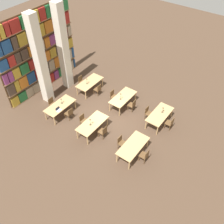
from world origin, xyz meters
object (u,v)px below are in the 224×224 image
(chair_0, at_px, (145,155))
(desk_lamp_0, at_px, (163,109))
(pillar_left, at_px, (40,62))
(chair_5, at_px, (84,120))
(chair_10, at_px, (98,89))
(reading_table_1, at_px, (160,115))
(desk_lamp_4, at_px, (87,80))
(chair_4, at_px, (103,131))
(chair_3, at_px, (148,113))
(reading_table_0, at_px, (133,146))
(chair_6, at_px, (132,105))
(chair_1, at_px, (121,142))
(chair_2, at_px, (170,123))
(reading_table_3, at_px, (123,98))
(chair_7, at_px, (113,96))
(laptop, at_px, (59,110))
(reading_table_2, at_px, (92,124))
(chair_11, at_px, (82,81))
(desk_lamp_1, at_px, (90,121))
(chair_8, at_px, (69,113))
(desk_lamp_3, at_px, (61,100))
(desk_lamp_2, at_px, (121,95))
(pillar_center, at_px, (63,48))
(chair_9, at_px, (52,104))
(reading_table_4, at_px, (60,106))

(chair_0, height_order, desk_lamp_0, desk_lamp_0)
(pillar_left, bearing_deg, chair_0, -93.55)
(chair_5, height_order, chair_10, same)
(reading_table_1, distance_m, desk_lamp_4, 5.52)
(chair_4, bearing_deg, chair_3, -24.02)
(reading_table_0, distance_m, chair_6, 3.55)
(chair_1, distance_m, desk_lamp_4, 5.48)
(chair_4, height_order, chair_5, same)
(chair_6, relative_size, chair_10, 1.00)
(chair_2, height_order, chair_5, same)
(reading_table_3, height_order, chair_7, chair_7)
(reading_table_0, xyz_separation_m, laptop, (-0.41, 5.16, 0.12))
(reading_table_2, xyz_separation_m, reading_table_3, (2.99, -0.11, 0.00))
(chair_0, height_order, chair_3, same)
(chair_2, distance_m, chair_11, 6.98)
(chair_3, relative_size, chair_5, 1.00)
(pillar_left, bearing_deg, desk_lamp_1, -98.82)
(chair_4, bearing_deg, reading_table_1, -34.71)
(pillar_left, height_order, chair_5, pillar_left)
(reading_table_0, distance_m, chair_8, 4.68)
(desk_lamp_3, distance_m, chair_11, 2.89)
(desk_lamp_3, relative_size, chair_11, 0.47)
(reading_table_3, height_order, chair_8, chair_8)
(chair_8, bearing_deg, chair_0, -89.76)
(reading_table_0, bearing_deg, chair_8, 90.27)
(reading_table_2, xyz_separation_m, chair_4, (0.05, -0.75, -0.20))
(pillar_left, bearing_deg, reading_table_2, -96.67)
(chair_1, bearing_deg, desk_lamp_3, -92.06)
(reading_table_0, distance_m, desk_lamp_2, 3.84)
(pillar_center, xyz_separation_m, reading_table_1, (0.54, -7.15, -2.33))
(reading_table_0, distance_m, desk_lamp_0, 3.23)
(reading_table_0, height_order, chair_0, chair_0)
(pillar_center, xyz_separation_m, chair_7, (0.51, -3.71, -2.54))
(reading_table_3, bearing_deg, laptop, 144.07)
(chair_9, distance_m, chair_11, 2.92)
(pillar_left, xyz_separation_m, chair_0, (-0.49, -7.91, -2.54))
(pillar_left, distance_m, chair_5, 4.43)
(chair_7, bearing_deg, desk_lamp_4, -82.04)
(reading_table_3, distance_m, desk_lamp_3, 3.95)
(pillar_left, relative_size, desk_lamp_4, 13.38)
(pillar_left, relative_size, reading_table_2, 2.97)
(desk_lamp_0, relative_size, desk_lamp_3, 1.01)
(pillar_center, bearing_deg, desk_lamp_3, -143.30)
(chair_8, bearing_deg, reading_table_4, 91.48)
(chair_2, height_order, chair_4, same)
(reading_table_2, xyz_separation_m, chair_9, (-0.00, 3.37, -0.20))
(reading_table_3, bearing_deg, desk_lamp_0, -85.06)
(chair_9, bearing_deg, chair_0, 90.19)
(desk_lamp_4, bearing_deg, chair_9, 165.86)
(chair_0, bearing_deg, reading_table_4, 90.39)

